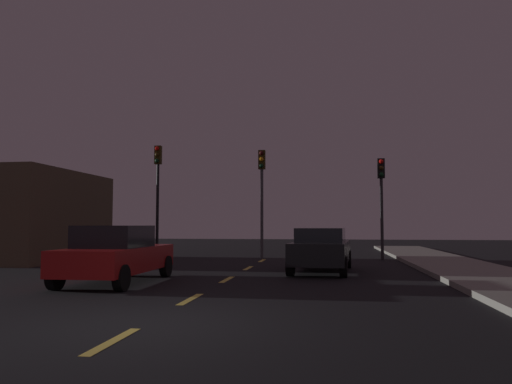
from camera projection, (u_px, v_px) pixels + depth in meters
ground_plane at (231, 277)px, 14.75m from camera, size 80.00×80.00×0.00m
sidewalk_curb_right at (495, 279)px, 13.67m from camera, size 3.00×40.00×0.15m
lane_stripe_nearest at (113, 341)px, 6.65m from camera, size 0.16×1.60×0.01m
lane_stripe_second at (190, 299)px, 10.41m from camera, size 0.16×1.60×0.01m
lane_stripe_third at (227, 279)px, 14.16m from camera, size 0.16×1.60×0.01m
lane_stripe_fourth at (248, 268)px, 17.91m from camera, size 0.16×1.60×0.01m
lane_stripe_fifth at (262, 261)px, 21.66m from camera, size 0.16×1.60×0.01m
traffic_signal_left at (158, 180)px, 23.78m from camera, size 0.32×0.38×5.43m
traffic_signal_center at (262, 183)px, 23.03m from camera, size 0.32×0.38×5.10m
traffic_signal_right at (381, 188)px, 22.21m from camera, size 0.32×0.38×4.59m
car_stopped_ahead at (321, 249)px, 16.51m from camera, size 2.14×4.60×1.47m
car_adjacent_lane at (117, 254)px, 13.38m from camera, size 1.95×4.49×1.56m
storefront_left at (16, 216)px, 22.02m from camera, size 5.92×7.03×3.94m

